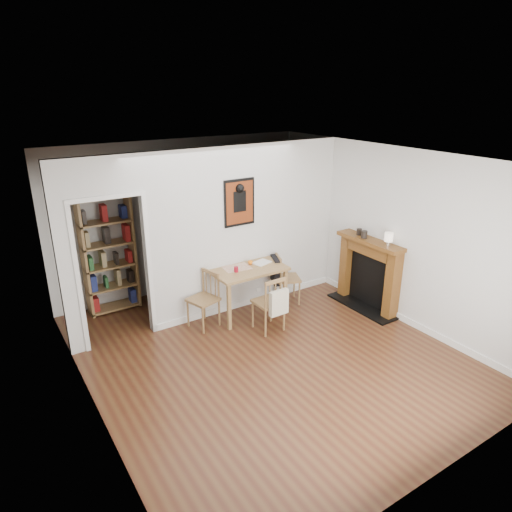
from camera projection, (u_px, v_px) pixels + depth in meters
ground at (266, 352)px, 6.22m from camera, size 5.20×5.20×0.00m
room_shell at (222, 234)px, 6.87m from camera, size 5.20×5.20×5.20m
dining_table at (248, 273)px, 7.04m from camera, size 1.14×0.72×0.78m
chair_left at (203, 300)px, 6.74m from camera, size 0.53×0.53×0.85m
chair_right at (286, 278)px, 7.50m from camera, size 0.58×0.54×0.83m
chair_front at (269, 303)px, 6.64m from camera, size 0.44×0.49×0.86m
bookshelf at (109, 255)px, 7.10m from camera, size 0.79×0.32×1.88m
fireplace at (369, 271)px, 7.30m from camera, size 0.45×1.25×1.16m
red_glass at (236, 269)px, 6.83m from camera, size 0.07×0.07×0.08m
orange_fruit at (250, 262)px, 7.13m from camera, size 0.07×0.07×0.07m
placemat at (237, 268)px, 7.01m from camera, size 0.45×0.36×0.00m
notebook at (262, 263)px, 7.19m from camera, size 0.32×0.27×0.01m
mantel_lamp at (389, 238)px, 6.75m from camera, size 0.13×0.13×0.20m
ceramic_jar_a at (364, 234)px, 7.12m from camera, size 0.10×0.10×0.12m
ceramic_jar_b at (359, 232)px, 7.28m from camera, size 0.08×0.08×0.10m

